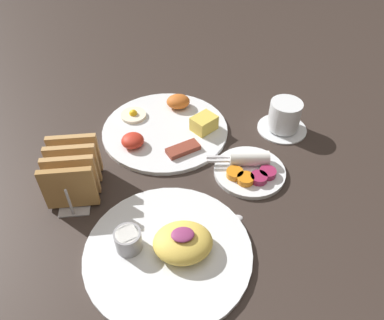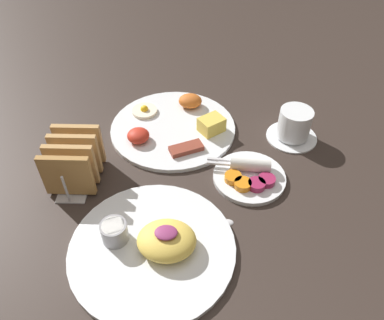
% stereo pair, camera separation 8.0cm
% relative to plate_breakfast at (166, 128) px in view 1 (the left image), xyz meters
% --- Properties ---
extents(ground_plane, '(3.00, 3.00, 0.00)m').
position_rel_plate_breakfast_xyz_m(ground_plane, '(-0.03, -0.20, -0.01)').
color(ground_plane, '#332823').
extents(plate_breakfast, '(0.30, 0.30, 0.05)m').
position_rel_plate_breakfast_xyz_m(plate_breakfast, '(0.00, 0.00, 0.00)').
color(plate_breakfast, white).
rests_on(plate_breakfast, ground_plane).
extents(plate_condiments, '(0.17, 0.15, 0.04)m').
position_rel_plate_breakfast_xyz_m(plate_condiments, '(0.17, -0.17, 0.00)').
color(plate_condiments, white).
rests_on(plate_condiments, ground_plane).
extents(plate_foreground, '(0.30, 0.30, 0.06)m').
position_rel_plate_breakfast_xyz_m(plate_foreground, '(-0.02, -0.35, 0.00)').
color(plate_foreground, white).
rests_on(plate_foreground, ground_plane).
extents(toast_rack, '(0.10, 0.15, 0.10)m').
position_rel_plate_breakfast_xyz_m(toast_rack, '(-0.20, -0.17, 0.04)').
color(toast_rack, '#B7B7BC').
rests_on(toast_rack, ground_plane).
extents(coffee_cup, '(0.12, 0.12, 0.08)m').
position_rel_plate_breakfast_xyz_m(coffee_cup, '(0.28, -0.03, 0.03)').
color(coffee_cup, white).
rests_on(coffee_cup, ground_plane).
extents(teaspoon, '(0.07, 0.12, 0.01)m').
position_rel_plate_breakfast_xyz_m(teaspoon, '(0.10, -0.31, -0.01)').
color(teaspoon, silver).
rests_on(teaspoon, ground_plane).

